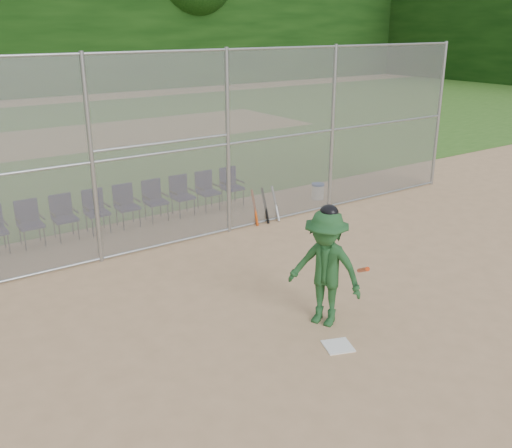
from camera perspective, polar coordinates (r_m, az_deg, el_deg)
ground at (r=8.80m, az=9.51°, el=-11.28°), size 100.00×100.00×0.00m
grass_strip at (r=24.34m, az=-21.51°, el=7.58°), size 100.00×100.00×0.00m
dirt_patch_far at (r=24.34m, az=-21.51°, el=7.59°), size 24.00×24.00×0.00m
backstop_fence at (r=11.89m, az=-6.95°, el=7.72°), size 16.09×0.09×4.00m
home_plate at (r=8.58m, az=8.20°, el=-11.99°), size 0.51×0.51×0.02m
batter_at_plate at (r=8.77m, az=6.96°, el=-4.38°), size 1.22×1.42×1.94m
water_cooler at (r=15.32m, az=6.20°, el=3.28°), size 0.34×0.34×0.43m
spare_bats at (r=13.38m, az=0.92°, el=1.86°), size 0.66×0.36×0.83m
chair_2 at (r=12.84m, az=-21.60°, el=-0.01°), size 0.54×0.52×0.96m
chair_3 at (r=13.00m, az=-18.56°, el=0.59°), size 0.54×0.52×0.96m
chair_4 at (r=13.20m, az=-15.60°, el=1.17°), size 0.54×0.52×0.96m
chair_5 at (r=13.43m, az=-12.74°, el=1.74°), size 0.54×0.52×0.96m
chair_6 at (r=13.70m, az=-9.98°, el=2.27°), size 0.54×0.52×0.96m
chair_7 at (r=14.00m, az=-7.32°, el=2.78°), size 0.54×0.52×0.96m
chair_8 at (r=14.32m, az=-4.79°, el=3.27°), size 0.54×0.52×0.96m
chair_9 at (r=14.68m, az=-2.36°, el=3.72°), size 0.54×0.52×0.96m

